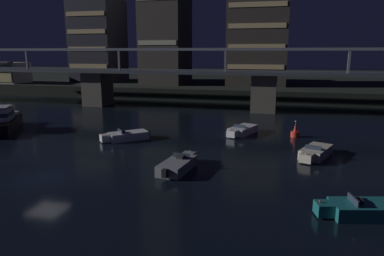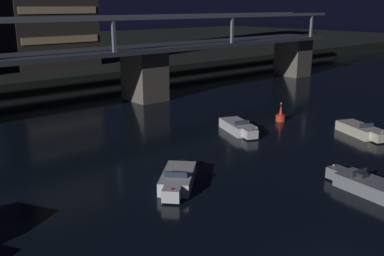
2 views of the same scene
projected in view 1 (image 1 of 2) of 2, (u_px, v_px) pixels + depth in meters
ground_plane at (45, 178)px, 25.54m from camera, size 400.00×400.00×0.00m
far_riverbank at (223, 79)px, 102.55m from camera, size 240.00×80.00×2.20m
river_bridge at (176, 82)px, 56.32m from camera, size 88.45×6.40×9.38m
tower_west_low at (99, 40)px, 80.85m from camera, size 9.68×10.65×18.72m
tower_central at (258, 36)px, 71.21m from camera, size 11.64×9.14×19.65m
cabin_cruiser_near_left at (2, 121)px, 40.92m from camera, size 6.22×9.01×2.79m
speedboat_near_center at (315, 152)px, 30.49m from camera, size 3.15×5.06×1.16m
speedboat_near_right at (126, 136)px, 36.43m from camera, size 4.49×4.28×1.16m
speedboat_mid_left at (178, 165)px, 27.13m from camera, size 2.29×5.23×1.16m
speedboat_mid_right at (242, 130)px, 39.05m from camera, size 3.09×5.08×1.16m
speedboat_far_left at (364, 210)px, 19.43m from camera, size 5.21×2.64×1.16m
channel_buoy at (295, 133)px, 37.65m from camera, size 0.90×0.90×1.76m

